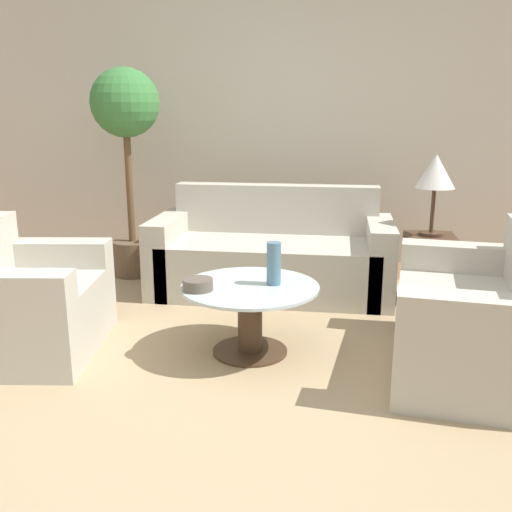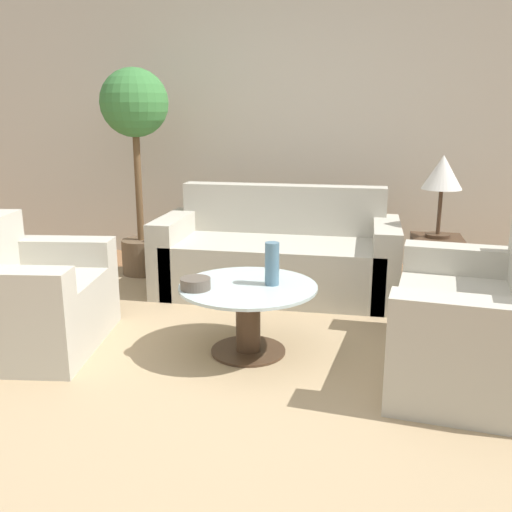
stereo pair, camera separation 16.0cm
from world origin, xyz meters
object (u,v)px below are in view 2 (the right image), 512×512
at_px(armchair, 25,303).
at_px(loveseat, 482,327).
at_px(table_lamp, 442,175).
at_px(bowl, 195,284).
at_px(coffee_table, 248,310).
at_px(vase, 272,264).
at_px(sofa_main, 278,257).
at_px(potted_plant, 136,131).

relative_size(armchair, loveseat, 0.77).
distance_m(table_lamp, bowl, 2.05).
distance_m(armchair, coffee_table, 1.39).
bearing_deg(vase, sofa_main, 96.97).
distance_m(sofa_main, vase, 1.27).
xyz_separation_m(sofa_main, vase, (0.15, -1.23, 0.28)).
bearing_deg(potted_plant, sofa_main, -11.47).
height_order(vase, bowl, vase).
relative_size(loveseat, potted_plant, 0.77).
relative_size(armchair, bowl, 5.96).
bearing_deg(loveseat, table_lamp, -167.26).
bearing_deg(potted_plant, coffee_table, -49.65).
xyz_separation_m(table_lamp, potted_plant, (-2.51, 0.36, 0.28)).
height_order(sofa_main, bowl, sofa_main).
relative_size(vase, bowl, 1.46).
bearing_deg(bowl, coffee_table, 24.63).
bearing_deg(table_lamp, loveseat, -84.13).
relative_size(coffee_table, bowl, 4.68).
xyz_separation_m(sofa_main, table_lamp, (1.22, -0.10, 0.70)).
xyz_separation_m(sofa_main, potted_plant, (-1.29, 0.26, 0.99)).
bearing_deg(coffee_table, loveseat, -1.71).
xyz_separation_m(armchair, loveseat, (2.71, 0.12, -0.00)).
xyz_separation_m(table_lamp, bowl, (-1.49, -1.30, -0.52)).
xyz_separation_m(loveseat, potted_plant, (-2.63, 1.57, 0.98)).
xyz_separation_m(sofa_main, armchair, (-1.37, -1.42, 0.00)).
bearing_deg(coffee_table, vase, 16.90).
relative_size(loveseat, vase, 5.32).
relative_size(coffee_table, vase, 3.21).
distance_m(potted_plant, bowl, 2.11).
height_order(coffee_table, bowl, bowl).
bearing_deg(table_lamp, vase, -133.50).
relative_size(sofa_main, potted_plant, 1.06).
bearing_deg(armchair, table_lamp, -70.51).
bearing_deg(loveseat, sofa_main, -127.40).
xyz_separation_m(armchair, coffee_table, (1.38, 0.16, -0.01)).
xyz_separation_m(armchair, vase, (1.52, 0.20, 0.28)).
height_order(table_lamp, potted_plant, potted_plant).
distance_m(loveseat, potted_plant, 3.22).
distance_m(sofa_main, table_lamp, 1.41).
bearing_deg(vase, bowl, -157.80).
xyz_separation_m(loveseat, coffee_table, (-1.33, 0.04, -0.00)).
xyz_separation_m(potted_plant, bowl, (1.01, -1.66, -0.80)).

